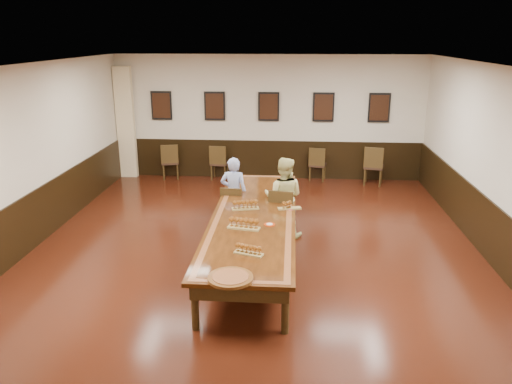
# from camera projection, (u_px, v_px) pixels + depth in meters

# --- Properties ---
(floor) EXTENTS (8.00, 10.00, 0.02)m
(floor) POSITION_uv_depth(u_px,v_px,m) (254.00, 256.00, 8.68)
(floor) COLOR black
(floor) RESTS_ON ground
(ceiling) EXTENTS (8.00, 10.00, 0.02)m
(ceiling) POSITION_uv_depth(u_px,v_px,m) (254.00, 66.00, 7.70)
(ceiling) COLOR white
(ceiling) RESTS_ON floor
(wall_back) EXTENTS (8.00, 0.02, 3.20)m
(wall_back) POSITION_uv_depth(u_px,v_px,m) (269.00, 118.00, 12.95)
(wall_back) COLOR beige
(wall_back) RESTS_ON floor
(wall_front) EXTENTS (8.00, 0.02, 3.20)m
(wall_front) POSITION_uv_depth(u_px,v_px,m) (197.00, 350.00, 3.43)
(wall_front) COLOR beige
(wall_front) RESTS_ON floor
(wall_left) EXTENTS (0.02, 10.00, 3.20)m
(wall_left) POSITION_uv_depth(u_px,v_px,m) (19.00, 162.00, 8.47)
(wall_left) COLOR beige
(wall_left) RESTS_ON floor
(wall_right) EXTENTS (0.02, 10.00, 3.20)m
(wall_right) POSITION_uv_depth(u_px,v_px,m) (505.00, 171.00, 7.91)
(wall_right) COLOR beige
(wall_right) RESTS_ON floor
(chair_man) EXTENTS (0.45, 0.49, 0.89)m
(chair_man) POSITION_uv_depth(u_px,v_px,m) (233.00, 207.00, 9.73)
(chair_man) COLOR black
(chair_man) RESTS_ON floor
(chair_woman) EXTENTS (0.52, 0.56, 0.97)m
(chair_woman) POSITION_uv_depth(u_px,v_px,m) (282.00, 213.00, 9.31)
(chair_woman) COLOR black
(chair_woman) RESTS_ON floor
(spare_chair_a) EXTENTS (0.53, 0.56, 0.94)m
(spare_chair_a) POSITION_uv_depth(u_px,v_px,m) (170.00, 161.00, 13.20)
(spare_chair_a) COLOR black
(spare_chair_a) RESTS_ON floor
(spare_chair_b) EXTENTS (0.47, 0.50, 0.93)m
(spare_chair_b) POSITION_uv_depth(u_px,v_px,m) (219.00, 162.00, 13.12)
(spare_chair_b) COLOR black
(spare_chair_b) RESTS_ON floor
(spare_chair_c) EXTENTS (0.50, 0.53, 0.89)m
(spare_chair_c) POSITION_uv_depth(u_px,v_px,m) (318.00, 163.00, 13.03)
(spare_chair_c) COLOR black
(spare_chair_c) RESTS_ON floor
(spare_chair_d) EXTENTS (0.58, 0.61, 1.00)m
(spare_chair_d) POSITION_uv_depth(u_px,v_px,m) (374.00, 165.00, 12.63)
(spare_chair_d) COLOR black
(spare_chair_d) RESTS_ON floor
(person_man) EXTENTS (0.54, 0.38, 1.43)m
(person_man) POSITION_uv_depth(u_px,v_px,m) (234.00, 193.00, 9.74)
(person_man) COLOR #4C69BF
(person_man) RESTS_ON floor
(person_woman) EXTENTS (0.83, 0.69, 1.52)m
(person_woman) POSITION_uv_depth(u_px,v_px,m) (284.00, 197.00, 9.33)
(person_woman) COLOR #E2DE8D
(person_woman) RESTS_ON floor
(pink_phone) EXTENTS (0.11, 0.15, 0.01)m
(pink_phone) POSITION_uv_depth(u_px,v_px,m) (289.00, 209.00, 8.73)
(pink_phone) COLOR #F15078
(pink_phone) RESTS_ON conference_table
(curtain) EXTENTS (0.45, 0.18, 2.90)m
(curtain) POSITION_uv_depth(u_px,v_px,m) (126.00, 123.00, 13.08)
(curtain) COLOR beige
(curtain) RESTS_ON floor
(wainscoting) EXTENTS (8.00, 10.00, 1.00)m
(wainscoting) POSITION_uv_depth(u_px,v_px,m) (254.00, 229.00, 8.52)
(wainscoting) COLOR black
(wainscoting) RESTS_ON floor
(conference_table) EXTENTS (1.40, 5.00, 0.76)m
(conference_table) POSITION_uv_depth(u_px,v_px,m) (254.00, 223.00, 8.49)
(conference_table) COLOR black
(conference_table) RESTS_ON floor
(posters) EXTENTS (6.14, 0.04, 0.74)m
(posters) POSITION_uv_depth(u_px,v_px,m) (269.00, 107.00, 12.79)
(posters) COLOR black
(posters) RESTS_ON wall_back
(flight_a) EXTENTS (0.49, 0.24, 0.18)m
(flight_a) POSITION_uv_depth(u_px,v_px,m) (245.00, 205.00, 8.68)
(flight_a) COLOR olive
(flight_a) RESTS_ON conference_table
(flight_b) EXTENTS (0.42, 0.21, 0.15)m
(flight_b) POSITION_uv_depth(u_px,v_px,m) (289.00, 205.00, 8.71)
(flight_b) COLOR olive
(flight_b) RESTS_ON conference_table
(flight_c) EXTENTS (0.53, 0.25, 0.19)m
(flight_c) POSITION_uv_depth(u_px,v_px,m) (244.00, 224.00, 7.81)
(flight_c) COLOR olive
(flight_c) RESTS_ON conference_table
(flight_d) EXTENTS (0.43, 0.25, 0.16)m
(flight_d) POSITION_uv_depth(u_px,v_px,m) (249.00, 250.00, 6.90)
(flight_d) COLOR olive
(flight_d) RESTS_ON conference_table
(red_plate_grp) EXTENTS (0.18, 0.18, 0.02)m
(red_plate_grp) POSITION_uv_depth(u_px,v_px,m) (270.00, 225.00, 7.99)
(red_plate_grp) COLOR #AE320B
(red_plate_grp) RESTS_ON conference_table
(carved_platter) EXTENTS (0.65, 0.65, 0.05)m
(carved_platter) POSITION_uv_depth(u_px,v_px,m) (230.00, 278.00, 6.22)
(carved_platter) COLOR #4F2B0F
(carved_platter) RESTS_ON conference_table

